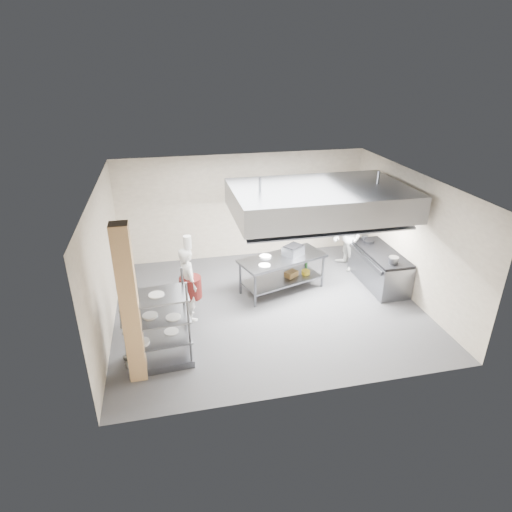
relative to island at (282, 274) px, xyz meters
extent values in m
plane|color=#3A3A3D|center=(-0.53, -0.67, -0.46)|extent=(7.00, 7.00, 0.00)
plane|color=silver|center=(-0.53, -0.67, 2.54)|extent=(7.00, 7.00, 0.00)
plane|color=tan|center=(-0.53, 2.33, 1.04)|extent=(7.00, 0.00, 7.00)
plane|color=tan|center=(-4.03, -0.67, 1.04)|extent=(0.00, 6.00, 6.00)
plane|color=tan|center=(2.97, -0.67, 1.04)|extent=(0.00, 6.00, 6.00)
cube|color=#E2AF74|center=(-3.43, -2.57, 1.04)|extent=(0.30, 0.30, 3.00)
cube|color=gray|center=(0.77, -0.27, 1.94)|extent=(4.00, 2.50, 0.60)
cube|color=white|center=(-0.13, -0.27, 1.62)|extent=(1.60, 0.12, 0.04)
cube|color=white|center=(1.67, -0.27, 1.62)|extent=(1.60, 0.12, 0.04)
cube|color=gray|center=(1.27, 2.17, 1.04)|extent=(1.50, 0.28, 0.04)
cube|color=gray|center=(0.00, 0.00, 0.42)|extent=(2.31, 1.50, 0.06)
cube|color=slate|center=(0.00, 0.00, -0.16)|extent=(2.12, 1.37, 0.04)
cube|color=gray|center=(2.55, -0.17, -0.04)|extent=(0.80, 2.00, 0.84)
cube|color=black|center=(2.55, -0.17, 0.41)|extent=(0.78, 1.96, 0.06)
imported|color=silver|center=(-2.35, -0.79, 0.41)|extent=(0.57, 0.72, 1.72)
imported|color=silver|center=(2.07, 0.83, 0.46)|extent=(0.78, 0.96, 1.83)
imported|color=silver|center=(-3.53, -2.08, 0.43)|extent=(0.64, 1.11, 1.77)
cube|color=slate|center=(0.29, 0.08, 0.57)|extent=(0.60, 0.58, 0.23)
cube|color=brown|center=(0.26, 0.07, -0.07)|extent=(0.39, 0.36, 0.14)
cylinder|color=gray|center=(2.48, -0.88, 0.52)|extent=(0.23, 0.23, 0.16)
cylinder|color=white|center=(-3.04, -2.25, 0.13)|extent=(0.28, 0.28, 0.05)
camera|label=1|loc=(-2.67, -9.13, 4.87)|focal=30.00mm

